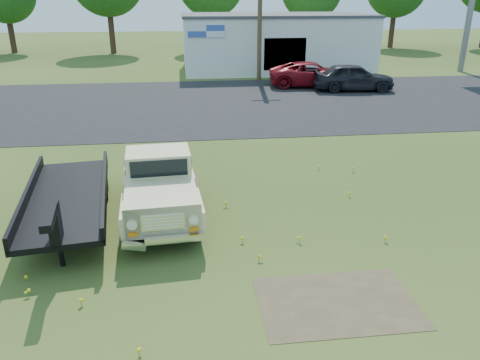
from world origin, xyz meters
name	(u,v)px	position (x,y,z in m)	size (l,w,h in m)	color
ground	(240,233)	(0.00, 0.00, 0.00)	(140.00, 140.00, 0.00)	#324415
asphalt_lot	(207,103)	(0.00, 15.00, 0.00)	(90.00, 14.00, 0.02)	black
dirt_patch_a	(337,302)	(1.50, -3.00, 0.00)	(3.00, 2.00, 0.01)	#4F3E2A
dirt_patch_b	(163,184)	(-2.00, 3.50, 0.00)	(2.20, 1.60, 0.01)	#4F3E2A
commercial_building	(274,42)	(6.00, 26.99, 2.10)	(14.20, 8.20, 4.15)	silver
utility_pole_mid	(260,9)	(4.00, 22.00, 4.60)	(1.60, 0.30, 9.00)	#4B3A23
vintage_pickup_truck	(160,183)	(-1.96, 1.36, 0.90)	(1.93, 4.96, 1.80)	beige
flatbed_trailer	(67,193)	(-4.30, 1.19, 0.79)	(1.94, 5.81, 1.59)	black
red_pickup	(312,74)	(6.99, 19.23, 0.76)	(2.52, 5.46, 1.52)	maroon
dark_sedan	(353,77)	(9.09, 17.49, 0.82)	(1.94, 4.81, 1.64)	black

